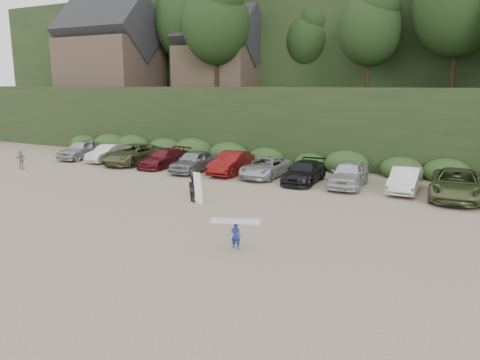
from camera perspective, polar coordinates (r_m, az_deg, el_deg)
The scene contains 6 objects.
ground at distance 23.20m, azimuth -6.62°, elevation -4.14°, with size 120.00×120.00×0.00m, color tan.
hillside_backdrop at distance 56.04m, azimuth 14.93°, elevation 16.32°, with size 90.00×41.50×28.00m.
parked_cars at distance 30.91m, azimuth 6.61°, elevation 1.30°, with size 39.80×6.46×1.63m.
distant_walker at distance 38.52m, azimuth -25.15°, elevation 2.24°, with size 0.84×0.35×1.44m, color gray.
child_surfer at distance 18.12m, azimuth -0.51°, elevation -6.02°, with size 1.97×1.17×1.15m.
adult_surfer at distance 25.43m, azimuth -5.63°, elevation -1.01°, with size 1.17×0.88×1.70m.
Camera 1 is at (12.70, -18.37, 6.28)m, focal length 35.00 mm.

